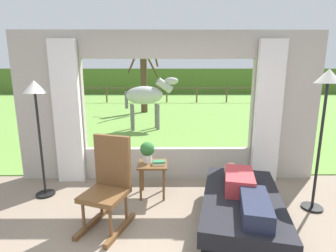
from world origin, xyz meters
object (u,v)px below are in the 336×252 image
Objects in this scene: side_table at (153,169)px; book_stack at (159,163)px; rocking_chair at (109,183)px; floor_lamp_right at (326,98)px; recliner_sofa at (241,210)px; pasture_tree at (144,82)px; potted_plant at (147,151)px; reclining_person at (244,189)px; horse at (147,96)px; floor_lamp_left at (36,104)px.

book_stack reaches higher than side_table.
floor_lamp_right is (2.74, 0.35, 1.00)m from rocking_chair.
pasture_tree is (-1.98, 9.43, 1.29)m from recliner_sofa.
potted_plant is 0.26m from book_stack.
book_stack is (-1.03, 0.81, 0.03)m from reclining_person.
potted_plant reaches higher than recliner_sofa.
reclining_person is 0.75× the size of floor_lamp_right.
pasture_tree reaches higher than rocking_chair.
horse is 3.91m from pasture_tree.
reclining_person is at bearing -158.00° from floor_lamp_right.
reclining_person reaches higher than recliner_sofa.
recliner_sofa is at bearing -78.12° from pasture_tree.
floor_lamp_right is at bearing -11.37° from potted_plant.
potted_plant reaches higher than book_stack.
recliner_sofa is 1.66× the size of rocking_chair.
side_table is 0.27× the size of floor_lamp_right.
reclining_person is at bearing 3.27° from horse.
reclining_person is 7.03× the size of book_stack.
side_table is 0.29× the size of horse.
horse reaches higher than reclining_person.
reclining_person reaches higher than side_table.
floor_lamp_left is (-1.60, -0.04, 0.72)m from potted_plant.
recliner_sofa is 0.55× the size of pasture_tree.
rocking_chair is 5.53m from horse.
pasture_tree reaches higher than horse.
reclining_person is 3.07m from floor_lamp_left.
recliner_sofa is 5.81× the size of potted_plant.
potted_plant is 1.58× the size of book_stack.
floor_lamp_right is at bearing -6.20° from floor_lamp_left.
potted_plant is 2.52m from floor_lamp_right.
floor_lamp_left is 0.52× the size of pasture_tree.
horse is (1.24, 4.72, -0.27)m from floor_lamp_left.
rocking_chair is 2.94m from floor_lamp_right.
horse is (0.05, 5.49, 0.61)m from rocking_chair.
rocking_chair reaches higher than book_stack.
reclining_person is 5.85m from horse.
horse reaches higher than rocking_chair.
rocking_chair is 2.15× the size of side_table.
book_stack is at bearing 69.58° from rocking_chair.
book_stack reaches higher than recliner_sofa.
potted_plant is at bearing 1.52° from floor_lamp_left.
book_stack is at bearing 170.67° from floor_lamp_right.
reclining_person is 0.81× the size of floor_lamp_left.
pasture_tree is (-0.37, 9.37, 0.97)m from rocking_chair.
floor_lamp_left is (-2.80, 0.83, 1.20)m from recliner_sofa.
floor_lamp_left is at bearing 179.39° from side_table.
side_table is 0.16m from book_stack.
side_table is 4.81m from horse.
floor_lamp_left is 8.64m from pasture_tree.
potted_plant is (-0.08, 0.06, 0.28)m from side_table.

